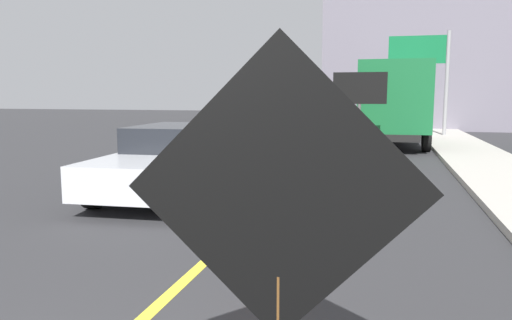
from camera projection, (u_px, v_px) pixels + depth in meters
lane_center_stripe at (243, 227)px, 7.30m from camera, size 0.14×36.00×0.01m
roadwork_sign at (279, 198)px, 2.48m from camera, size 1.62×0.22×2.33m
arrow_board_trailer at (358, 146)px, 14.59m from camera, size 1.60×1.85×2.70m
box_truck at (392, 102)px, 19.07m from camera, size 2.73×7.22×3.21m
pickup_car at (179, 158)px, 9.98m from camera, size 2.41×5.31×1.38m
highway_guide_sign at (430, 65)px, 22.43m from camera, size 2.79×0.22×5.00m
far_building_block at (447, 58)px, 30.69m from camera, size 14.92×9.66×8.76m
traffic_cone_near_sign at (277, 271)px, 4.68m from camera, size 0.36×0.36×0.60m
traffic_cone_mid_lane at (311, 209)px, 7.07m from camera, size 0.36×0.36×0.66m
traffic_cone_far_lane at (338, 178)px, 9.50m from camera, size 0.36×0.36×0.75m
traffic_cone_curbside at (350, 161)px, 11.84m from camera, size 0.36×0.36×0.77m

